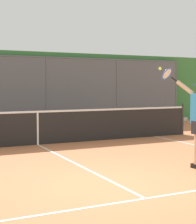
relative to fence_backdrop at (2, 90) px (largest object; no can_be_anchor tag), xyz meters
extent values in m
plane|color=#B76B42|center=(0.00, 9.57, -1.50)|extent=(60.00, 60.00, 0.00)
cube|color=white|center=(0.00, 10.37, -1.50)|extent=(6.20, 0.05, 0.01)
cube|color=white|center=(0.00, 7.59, -1.50)|extent=(0.05, 5.56, 0.01)
cylinder|color=#565B60|center=(-8.02, 0.63, -0.09)|extent=(0.07, 0.07, 2.83)
cylinder|color=#565B60|center=(-4.81, 0.63, -0.09)|extent=(0.07, 0.07, 2.83)
cylinder|color=#565B60|center=(-1.60, 0.63, -0.09)|extent=(0.07, 0.07, 2.83)
cylinder|color=#565B60|center=(0.00, 0.63, 1.29)|extent=(16.04, 0.05, 0.05)
cube|color=#565B60|center=(0.00, 0.63, -0.09)|extent=(16.04, 0.02, 2.83)
cube|color=#387A3D|center=(0.00, -0.02, 0.01)|extent=(19.04, 0.90, 3.03)
cube|color=silver|center=(0.00, 0.81, -1.43)|extent=(17.04, 0.18, 0.15)
cylinder|color=#2D2D2D|center=(-5.10, 4.81, -0.97)|extent=(0.09, 0.09, 1.07)
cube|color=black|center=(0.00, 4.81, -1.05)|extent=(10.11, 0.02, 0.91)
cube|color=white|center=(0.00, 4.81, -0.57)|extent=(10.11, 0.04, 0.05)
cube|color=white|center=(0.00, 4.81, -1.05)|extent=(0.05, 0.04, 0.91)
cylinder|color=tan|center=(-1.97, 8.80, 0.13)|extent=(0.22, 0.40, 0.31)
cylinder|color=black|center=(-1.88, 8.56, 0.30)|extent=(0.09, 0.17, 0.13)
torus|color=#28569E|center=(-1.81, 8.39, 0.43)|extent=(0.34, 0.27, 0.26)
cylinder|color=silver|center=(-1.81, 8.39, 0.43)|extent=(0.28, 0.22, 0.21)
sphere|color=#D6E042|center=(-1.75, 8.22, 0.55)|extent=(0.07, 0.07, 0.07)
camera|label=1|loc=(2.98, 14.94, 0.18)|focal=59.62mm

